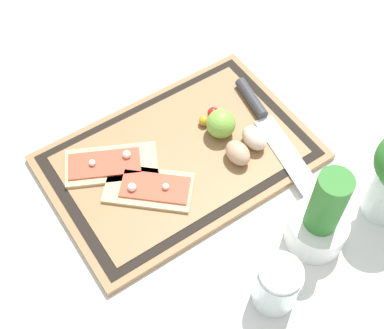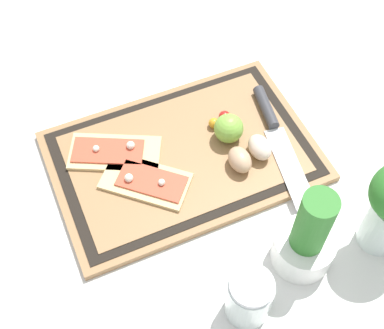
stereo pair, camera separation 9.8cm
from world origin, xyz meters
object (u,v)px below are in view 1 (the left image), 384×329
object	(u,v)px
lime	(221,123)
sauce_jar	(276,287)
herb_pot	(320,221)
pizza_slice_near	(110,164)
egg_brown	(238,153)
cherry_tomato_yellow	(204,121)
pizza_slice_far	(150,188)
knife	(264,117)
cherry_tomato_red	(213,113)
egg_pink	(254,138)

from	to	relation	value
lime	sauce_jar	distance (m)	0.33
herb_pot	pizza_slice_near	bearing A→B (deg)	-55.28
lime	sauce_jar	bearing A→B (deg)	69.49
egg_brown	cherry_tomato_yellow	bearing A→B (deg)	-87.79
pizza_slice_near	pizza_slice_far	size ratio (longest dim) A/B	1.10
herb_pot	knife	bearing A→B (deg)	-108.41
knife	lime	xyz separation A→B (m)	(0.09, -0.02, 0.02)
egg_brown	cherry_tomato_red	world-z (taller)	egg_brown
egg_brown	herb_pot	xyz separation A→B (m)	(-0.02, 0.20, 0.03)
pizza_slice_far	cherry_tomato_red	bearing A→B (deg)	-158.73
pizza_slice_near	cherry_tomato_yellow	world-z (taller)	pizza_slice_near
pizza_slice_near	lime	world-z (taller)	lime
pizza_slice_near	knife	world-z (taller)	pizza_slice_near
herb_pot	egg_brown	bearing A→B (deg)	-85.21
knife	egg_brown	size ratio (longest dim) A/B	5.49
pizza_slice_far	knife	bearing A→B (deg)	-177.28
pizza_slice_near	herb_pot	bearing A→B (deg)	124.72
lime	herb_pot	distance (m)	0.27
cherry_tomato_yellow	knife	bearing A→B (deg)	151.32
sauce_jar	cherry_tomato_yellow	bearing A→B (deg)	-106.53
knife	egg_pink	distance (m)	0.07
knife	egg_pink	size ratio (longest dim) A/B	5.49
cherry_tomato_yellow	cherry_tomato_red	bearing A→B (deg)	-167.82
pizza_slice_far	herb_pot	distance (m)	0.30
egg_pink	lime	xyz separation A→B (m)	(0.04, -0.06, 0.01)
cherry_tomato_red	herb_pot	xyz separation A→B (m)	(0.00, 0.31, 0.04)
pizza_slice_near	cherry_tomato_red	size ratio (longest dim) A/B	8.20
pizza_slice_near	egg_pink	size ratio (longest dim) A/B	3.39
pizza_slice_far	knife	size ratio (longest dim) A/B	0.56
pizza_slice_near	egg_brown	bearing A→B (deg)	149.71
pizza_slice_far	egg_brown	xyz separation A→B (m)	(-0.17, 0.03, 0.01)
pizza_slice_near	pizza_slice_far	xyz separation A→B (m)	(-0.03, 0.09, 0.00)
egg_pink	sauce_jar	distance (m)	0.30
egg_pink	sauce_jar	size ratio (longest dim) A/B	0.53
lime	cherry_tomato_red	xyz separation A→B (m)	(-0.01, -0.04, -0.02)
pizza_slice_near	lime	xyz separation A→B (m)	(-0.22, 0.05, 0.02)
knife	cherry_tomato_yellow	bearing A→B (deg)	-28.68
cherry_tomato_yellow	sauce_jar	distance (m)	0.36
pizza_slice_near	egg_brown	distance (m)	0.24
cherry_tomato_red	cherry_tomato_yellow	size ratio (longest dim) A/B	1.11
cherry_tomato_red	sauce_jar	distance (m)	0.38
pizza_slice_near	sauce_jar	distance (m)	0.38
knife	pizza_slice_near	bearing A→B (deg)	-13.41
knife	lime	bearing A→B (deg)	-13.60
egg_pink	cherry_tomato_red	bearing A→B (deg)	-75.94
pizza_slice_near	herb_pot	size ratio (longest dim) A/B	1.00
egg_brown	herb_pot	world-z (taller)	herb_pot
cherry_tomato_yellow	egg_pink	bearing A→B (deg)	118.39
lime	egg_brown	bearing A→B (deg)	81.88
pizza_slice_near	egg_brown	world-z (taller)	egg_brown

